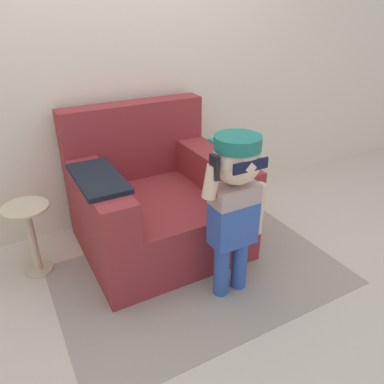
{
  "coord_description": "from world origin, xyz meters",
  "views": [
    {
      "loc": [
        -0.89,
        -2.05,
        1.63
      ],
      "look_at": [
        0.11,
        -0.23,
        0.57
      ],
      "focal_mm": 35.0,
      "sensor_mm": 36.0,
      "label": 1
    }
  ],
  "objects": [
    {
      "name": "ground_plane",
      "position": [
        0.0,
        0.0,
        0.0
      ],
      "size": [
        10.0,
        10.0,
        0.0
      ],
      "primitive_type": "plane",
      "color": "beige"
    },
    {
      "name": "side_table",
      "position": [
        -0.82,
        0.22,
        0.3
      ],
      "size": [
        0.29,
        0.29,
        0.5
      ],
      "color": "beige",
      "rests_on": "ground_plane"
    },
    {
      "name": "rug",
      "position": [
        0.11,
        -0.35,
        0.0
      ],
      "size": [
        1.83,
        1.19,
        0.01
      ],
      "color": "#9E9384",
      "rests_on": "ground_plane"
    },
    {
      "name": "person_child",
      "position": [
        0.21,
        -0.56,
        0.68
      ],
      "size": [
        0.42,
        0.31,
        1.02
      ],
      "color": "#3356AD",
      "rests_on": "ground_plane"
    },
    {
      "name": "wall_back",
      "position": [
        0.0,
        0.67,
        1.3
      ],
      "size": [
        10.0,
        0.05,
        2.6
      ],
      "color": "beige",
      "rests_on": "ground_plane"
    },
    {
      "name": "armchair",
      "position": [
        0.02,
        0.15,
        0.34
      ],
      "size": [
        1.09,
        1.0,
        0.98
      ],
      "color": "maroon",
      "rests_on": "ground_plane"
    }
  ]
}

